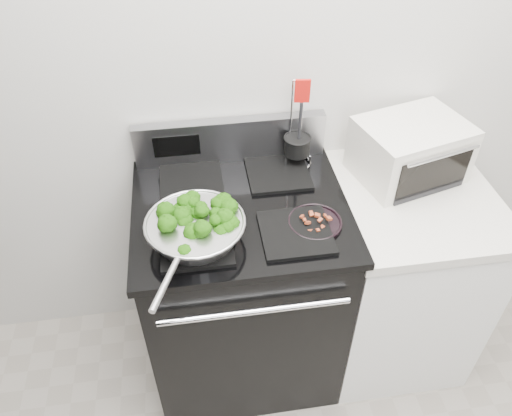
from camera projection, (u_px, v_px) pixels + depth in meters
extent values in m
cube|color=beige|center=(307.00, 57.00, 1.84)|extent=(4.00, 0.02, 2.70)
cube|color=black|center=(243.00, 292.00, 2.14)|extent=(0.76, 0.66, 0.92)
cube|color=black|center=(241.00, 210.00, 1.83)|extent=(0.79, 0.69, 0.03)
cube|color=#99999E|center=(230.00, 140.00, 1.99)|extent=(0.76, 0.05, 0.18)
cube|color=black|center=(197.00, 243.00, 1.67)|extent=(0.24, 0.24, 0.01)
cube|color=black|center=(296.00, 232.00, 1.71)|extent=(0.24, 0.24, 0.01)
cube|color=black|center=(191.00, 181.00, 1.92)|extent=(0.24, 0.24, 0.01)
cube|color=black|center=(278.00, 173.00, 1.96)|extent=(0.24, 0.24, 0.01)
cube|color=white|center=(394.00, 277.00, 2.23)|extent=(0.60, 0.66, 0.88)
cube|color=beige|center=(416.00, 199.00, 1.93)|extent=(0.62, 0.68, 0.04)
torus|color=silver|center=(195.00, 222.00, 1.64)|extent=(0.34, 0.34, 0.01)
cylinder|color=silver|center=(165.00, 284.00, 1.45)|extent=(0.10, 0.20, 0.02)
cylinder|color=black|center=(315.00, 223.00, 1.75)|extent=(0.19, 0.19, 0.01)
cylinder|color=black|center=(297.00, 146.00, 1.96)|extent=(0.10, 0.10, 0.07)
cylinder|color=black|center=(298.00, 127.00, 1.90)|extent=(0.01, 0.01, 0.22)
cube|color=red|center=(301.00, 89.00, 1.80)|extent=(0.06, 0.02, 0.09)
cube|color=silver|center=(410.00, 150.00, 1.95)|extent=(0.46, 0.39, 0.23)
cube|color=black|center=(425.00, 175.00, 1.84)|extent=(0.31, 0.09, 0.16)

